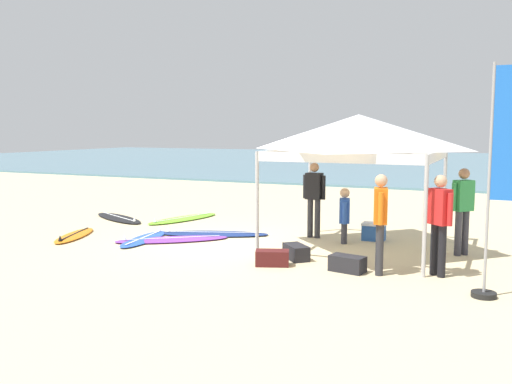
{
  "coord_description": "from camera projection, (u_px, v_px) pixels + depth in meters",
  "views": [
    {
      "loc": [
        5.26,
        -10.42,
        2.46
      ],
      "look_at": [
        -0.02,
        1.23,
        1.0
      ],
      "focal_mm": 38.75,
      "sensor_mm": 36.0,
      "label": 1
    }
  ],
  "objects": [
    {
      "name": "person_orange",
      "position": [
        380.0,
        217.0,
        9.3
      ],
      "size": [
        0.3,
        0.54,
        1.71
      ],
      "color": "#2D2D33",
      "rests_on": "ground"
    },
    {
      "name": "person_black",
      "position": [
        314.0,
        195.0,
        12.48
      ],
      "size": [
        0.55,
        0.26,
        1.71
      ],
      "color": "#2D2D33",
      "rests_on": "ground"
    },
    {
      "name": "surfboard_purple",
      "position": [
        172.0,
        239.0,
        12.2
      ],
      "size": [
        2.39,
        2.04,
        0.19
      ],
      "color": "purple",
      "rests_on": "ground"
    },
    {
      "name": "sea",
      "position": [
        425.0,
        163.0,
        39.28
      ],
      "size": [
        80.0,
        36.0,
        0.1
      ],
      "primitive_type": "cube",
      "color": "#568499",
      "rests_on": "ground"
    },
    {
      "name": "ground_plane",
      "position": [
        233.0,
        244.0,
        11.87
      ],
      "size": [
        80.0,
        80.0,
        0.0
      ],
      "primitive_type": "plane",
      "color": "beige"
    },
    {
      "name": "surfboard_blue",
      "position": [
        144.0,
        239.0,
        12.26
      ],
      "size": [
        0.82,
        2.0,
        0.19
      ],
      "color": "blue",
      "rests_on": "ground"
    },
    {
      "name": "surfboard_black",
      "position": [
        119.0,
        218.0,
        15.13
      ],
      "size": [
        2.38,
        1.63,
        0.19
      ],
      "color": "black",
      "rests_on": "ground"
    },
    {
      "name": "person_green",
      "position": [
        463.0,
        205.0,
        10.72
      ],
      "size": [
        0.41,
        0.42,
        1.71
      ],
      "color": "#383842",
      "rests_on": "ground"
    },
    {
      "name": "canopy_tent",
      "position": [
        358.0,
        133.0,
        10.96
      ],
      "size": [
        3.17,
        3.17,
        2.75
      ],
      "color": "#B7B7BC",
      "rests_on": "ground"
    },
    {
      "name": "banner_flag",
      "position": [
        497.0,
        191.0,
        7.89
      ],
      "size": [
        0.6,
        0.36,
        3.4
      ],
      "color": "#99999E",
      "rests_on": "ground"
    },
    {
      "name": "surfboard_orange",
      "position": [
        74.0,
        235.0,
        12.65
      ],
      "size": [
        1.11,
        1.93,
        0.19
      ],
      "color": "orange",
      "rests_on": "ground"
    },
    {
      "name": "gear_bag_near_tent",
      "position": [
        347.0,
        264.0,
        9.56
      ],
      "size": [
        0.65,
        0.44,
        0.28
      ],
      "primitive_type": "cube",
      "rotation": [
        0.0,
        0.0,
        2.94
      ],
      "color": "#232328",
      "rests_on": "ground"
    },
    {
      "name": "gear_bag_on_sand",
      "position": [
        272.0,
        258.0,
        9.99
      ],
      "size": [
        0.67,
        0.51,
        0.28
      ],
      "primitive_type": "cube",
      "rotation": [
        0.0,
        0.0,
        0.36
      ],
      "color": "#4C1919",
      "rests_on": "ground"
    },
    {
      "name": "surfboard_lime",
      "position": [
        183.0,
        219.0,
        15.03
      ],
      "size": [
        1.27,
        2.5,
        0.19
      ],
      "color": "#7AD12D",
      "rests_on": "ground"
    },
    {
      "name": "person_blue",
      "position": [
        344.0,
        213.0,
        11.91
      ],
      "size": [
        0.31,
        0.53,
        1.2
      ],
      "color": "#383842",
      "rests_on": "ground"
    },
    {
      "name": "cooler_box",
      "position": [
        374.0,
        232.0,
        12.26
      ],
      "size": [
        0.5,
        0.36,
        0.39
      ],
      "color": "#2D60B7",
      "rests_on": "ground"
    },
    {
      "name": "surfboard_navy",
      "position": [
        213.0,
        234.0,
        12.88
      ],
      "size": [
        2.67,
        1.54,
        0.19
      ],
      "color": "navy",
      "rests_on": "ground"
    },
    {
      "name": "person_red",
      "position": [
        439.0,
        218.0,
        9.19
      ],
      "size": [
        0.44,
        0.4,
        1.71
      ],
      "color": "black",
      "rests_on": "ground"
    },
    {
      "name": "gear_bag_by_pole",
      "position": [
        296.0,
        252.0,
        10.46
      ],
      "size": [
        0.65,
        0.65,
        0.28
      ],
      "primitive_type": "cube",
      "rotation": [
        0.0,
        0.0,
        2.34
      ],
      "color": "#232328",
      "rests_on": "ground"
    }
  ]
}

